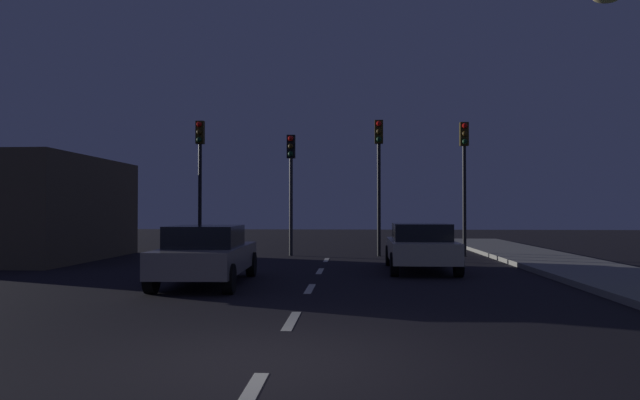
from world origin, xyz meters
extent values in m
plane|color=black|center=(0.00, 7.00, 0.00)|extent=(80.00, 80.00, 0.00)
cube|color=silver|center=(0.00, -1.20, 0.00)|extent=(0.16, 1.60, 0.01)
cube|color=silver|center=(0.00, 2.60, 0.00)|extent=(0.16, 1.60, 0.01)
cube|color=silver|center=(0.00, 6.40, 0.00)|extent=(0.16, 1.60, 0.01)
cube|color=silver|center=(0.00, 10.20, 0.00)|extent=(0.16, 1.60, 0.01)
cube|color=silver|center=(0.00, 14.00, 0.00)|extent=(0.16, 1.60, 0.01)
cylinder|color=black|center=(-5.04, 15.85, 2.63)|extent=(0.14, 0.14, 5.26)
cube|color=#382D0C|center=(-5.04, 15.85, 4.81)|extent=(0.32, 0.24, 0.90)
sphere|color=red|center=(-5.04, 15.69, 5.11)|extent=(0.20, 0.20, 0.20)
sphere|color=#3F2D0C|center=(-5.04, 15.69, 4.81)|extent=(0.20, 0.20, 0.20)
sphere|color=#0C3319|center=(-5.04, 15.69, 4.51)|extent=(0.20, 0.20, 0.20)
cylinder|color=#2D2D30|center=(-1.46, 15.85, 2.34)|extent=(0.14, 0.14, 4.68)
cube|color=black|center=(-1.46, 15.85, 4.23)|extent=(0.32, 0.24, 0.90)
sphere|color=red|center=(-1.46, 15.69, 4.53)|extent=(0.20, 0.20, 0.20)
sphere|color=#3F2D0C|center=(-1.46, 15.69, 4.23)|extent=(0.20, 0.20, 0.20)
sphere|color=#0C3319|center=(-1.46, 15.69, 3.93)|extent=(0.20, 0.20, 0.20)
cylinder|color=black|center=(1.93, 15.85, 2.61)|extent=(0.14, 0.14, 5.22)
cube|color=#382D0C|center=(1.93, 15.85, 4.77)|extent=(0.32, 0.24, 0.90)
sphere|color=red|center=(1.93, 15.69, 5.07)|extent=(0.20, 0.20, 0.20)
sphere|color=#3F2D0C|center=(1.93, 15.69, 4.77)|extent=(0.20, 0.20, 0.20)
sphere|color=#0C3319|center=(1.93, 15.69, 4.47)|extent=(0.20, 0.20, 0.20)
cylinder|color=black|center=(5.17, 15.85, 2.56)|extent=(0.14, 0.14, 5.11)
cube|color=#382D0C|center=(5.17, 15.85, 4.66)|extent=(0.32, 0.24, 0.90)
sphere|color=red|center=(5.17, 15.69, 4.96)|extent=(0.20, 0.20, 0.20)
sphere|color=#3F2D0C|center=(5.17, 15.69, 4.66)|extent=(0.20, 0.20, 0.20)
sphere|color=#0C3319|center=(5.17, 15.69, 4.36)|extent=(0.20, 0.20, 0.20)
cube|color=beige|center=(2.92, 10.51, 0.60)|extent=(1.87, 4.20, 0.57)
cube|color=black|center=(2.91, 10.30, 1.13)|extent=(1.62, 1.90, 0.49)
cylinder|color=black|center=(2.10, 12.06, 0.32)|extent=(0.23, 0.64, 0.64)
cylinder|color=black|center=(3.78, 12.04, 0.32)|extent=(0.23, 0.64, 0.64)
cylinder|color=black|center=(2.05, 8.98, 0.32)|extent=(0.23, 0.64, 0.64)
cylinder|color=black|center=(3.74, 8.96, 0.32)|extent=(0.23, 0.64, 0.64)
cube|color=gray|center=(-2.51, 7.10, 0.61)|extent=(1.92, 4.47, 0.58)
cube|color=black|center=(-2.50, 6.88, 1.15)|extent=(1.62, 2.04, 0.50)
cylinder|color=black|center=(-3.39, 8.72, 0.32)|extent=(0.24, 0.65, 0.64)
cylinder|color=black|center=(-1.75, 8.78, 0.32)|extent=(0.24, 0.65, 0.64)
cylinder|color=black|center=(-3.27, 5.41, 0.32)|extent=(0.24, 0.65, 0.64)
cylinder|color=black|center=(-1.63, 5.47, 0.32)|extent=(0.24, 0.65, 0.64)
cube|color=brown|center=(-10.83, 13.50, 1.81)|extent=(5.67, 7.25, 3.62)
camera|label=1|loc=(1.00, -6.68, 1.76)|focal=32.86mm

